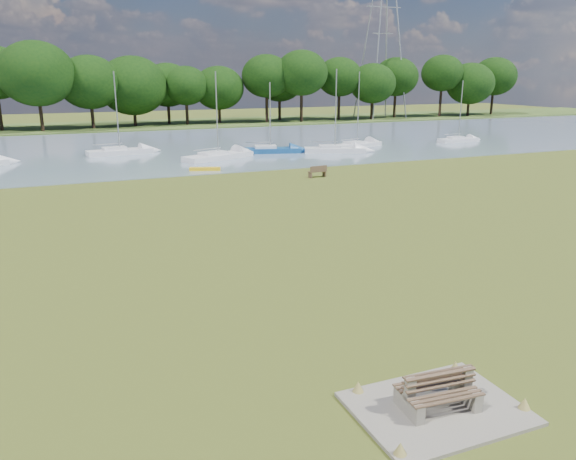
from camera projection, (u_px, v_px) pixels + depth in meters
name	position (u px, v px, depth m)	size (l,w,h in m)	color
ground	(255.00, 254.00, 26.74)	(220.00, 220.00, 0.00)	brown
river	(133.00, 149.00, 64.10)	(220.00, 40.00, 0.10)	gray
far_bank	(108.00, 127.00, 90.78)	(220.00, 20.00, 0.40)	#4C6626
concrete_pad	(437.00, 408.00, 14.28)	(4.20, 3.20, 0.10)	gray
bench_pair	(438.00, 392.00, 14.15)	(2.06, 1.31, 1.06)	gray
riverbank_bench	(318.00, 171.00, 46.32)	(1.63, 0.64, 0.98)	brown
kayak	(205.00, 169.00, 49.43)	(2.72, 0.64, 0.27)	yellow
pylon	(384.00, 5.00, 101.93)	(7.18, 5.03, 32.56)	#98989A
tree_line	(147.00, 81.00, 87.54)	(153.90, 10.02, 12.12)	black
sailboat_0	(217.00, 154.00, 55.96)	(7.81, 5.09, 8.47)	silver
sailboat_2	(334.00, 148.00, 60.65)	(6.75, 4.02, 8.73)	silver
sailboat_3	(270.00, 148.00, 60.36)	(6.77, 3.43, 7.39)	navy
sailboat_4	(357.00, 143.00, 65.28)	(6.90, 3.86, 8.47)	silver
sailboat_7	(458.00, 138.00, 70.09)	(5.46, 1.64, 7.44)	silver
sailboat_8	(119.00, 150.00, 59.16)	(6.87, 2.77, 8.50)	silver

